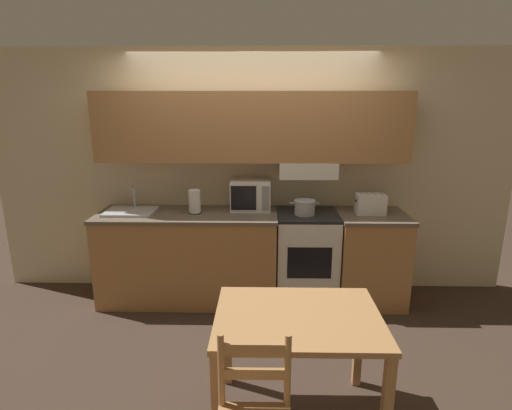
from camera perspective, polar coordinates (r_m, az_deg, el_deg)
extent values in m
plane|color=#3D2D23|center=(4.63, -0.49, -11.29)|extent=(16.00, 16.00, 0.00)
cube|color=beige|center=(4.26, -0.52, 4.49)|extent=(5.49, 0.05, 2.55)
cube|color=#B27A47|center=(4.02, -0.61, 11.09)|extent=(3.09, 0.32, 0.68)
cube|color=white|center=(4.09, 7.36, 5.10)|extent=(0.58, 0.34, 0.16)
cube|color=#B27A47|center=(4.23, -9.53, -7.46)|extent=(1.79, 0.64, 0.90)
cube|color=brown|center=(4.08, -9.81, -1.36)|extent=(1.81, 0.66, 0.04)
cube|color=#B27A47|center=(4.30, 15.90, -7.46)|extent=(0.66, 0.64, 0.90)
cube|color=brown|center=(4.15, 16.34, -1.46)|extent=(0.68, 0.66, 0.04)
cube|color=white|center=(4.20, 7.16, -7.49)|extent=(0.61, 0.60, 0.90)
cube|color=black|center=(4.05, 7.37, -1.34)|extent=(0.61, 0.60, 0.03)
cube|color=black|center=(3.89, 7.65, -8.23)|extent=(0.42, 0.01, 0.32)
cylinder|color=black|center=(3.92, 5.57, -1.66)|extent=(0.08, 0.08, 0.01)
cylinder|color=black|center=(3.95, 9.52, -1.67)|extent=(0.08, 0.08, 0.01)
cylinder|color=black|center=(4.15, 5.32, -0.74)|extent=(0.08, 0.08, 0.01)
cylinder|color=black|center=(4.17, 9.06, -0.75)|extent=(0.08, 0.08, 0.01)
cylinder|color=#B7BABF|center=(3.96, 6.98, -0.35)|extent=(0.20, 0.20, 0.14)
torus|color=#B7BABF|center=(3.95, 7.01, 0.60)|extent=(0.21, 0.21, 0.01)
cylinder|color=#B7BABF|center=(3.94, 5.26, 0.26)|extent=(0.05, 0.01, 0.01)
cylinder|color=#B7BABF|center=(3.97, 8.73, 0.24)|extent=(0.05, 0.01, 0.01)
cube|color=white|center=(4.11, -0.77, 1.49)|extent=(0.41, 0.30, 0.31)
cube|color=black|center=(3.96, -1.79, 1.00)|extent=(0.25, 0.01, 0.24)
cube|color=gray|center=(3.96, 1.39, 0.99)|extent=(0.07, 0.01, 0.24)
cube|color=white|center=(4.12, 16.05, 0.13)|extent=(0.28, 0.17, 0.20)
cube|color=black|center=(4.07, 14.08, 0.55)|extent=(0.01, 0.02, 0.02)
cube|color=black|center=(4.07, 14.80, 1.44)|extent=(0.04, 0.12, 0.01)
cube|color=black|center=(4.09, 15.70, 1.43)|extent=(0.04, 0.12, 0.01)
cube|color=black|center=(4.10, 16.59, 1.42)|extent=(0.04, 0.12, 0.01)
cube|color=black|center=(4.12, 17.47, 1.41)|extent=(0.04, 0.12, 0.01)
cube|color=#B7BABF|center=(4.21, -17.46, -0.88)|extent=(0.49, 0.37, 0.02)
cube|color=#4C4F54|center=(4.20, -17.54, -0.89)|extent=(0.42, 0.28, 0.01)
cylinder|color=#B7BABF|center=(4.31, -17.00, 1.16)|extent=(0.02, 0.02, 0.22)
cylinder|color=#B7BABF|center=(4.24, -17.36, 2.41)|extent=(0.02, 0.12, 0.02)
cylinder|color=black|center=(4.06, -8.71, -1.09)|extent=(0.13, 0.13, 0.01)
cylinder|color=white|center=(4.03, -8.77, 0.53)|extent=(0.12, 0.12, 0.23)
cube|color=#B27F4C|center=(2.56, 6.03, -15.73)|extent=(1.02, 0.75, 0.04)
cube|color=#B27F4C|center=(2.51, -5.63, -26.99)|extent=(0.06, 0.06, 0.71)
cube|color=#B27F4C|center=(3.04, -4.09, -18.58)|extent=(0.06, 0.06, 0.71)
cube|color=#B27F4C|center=(3.11, 14.43, -18.26)|extent=(0.06, 0.06, 0.71)
cylinder|color=#B27F4C|center=(2.24, -4.99, -22.43)|extent=(0.04, 0.04, 0.42)
cylinder|color=#B27F4C|center=(2.24, 4.54, -22.51)|extent=(0.04, 0.04, 0.42)
cube|color=#B27F4C|center=(2.16, -0.24, -19.88)|extent=(0.34, 0.02, 0.06)
cube|color=#B27F4C|center=(2.25, -0.23, -22.96)|extent=(0.34, 0.02, 0.06)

